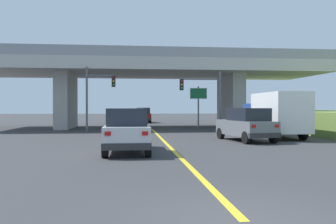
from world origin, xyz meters
TOP-DOWN VIEW (x-y plane):
  - ground at (0.00, 30.02)m, footprint 160.00×160.00m
  - overpass_bridge at (0.00, 30.02)m, footprint 34.20×10.55m
  - lane_divider_stripe at (0.00, 13.51)m, footprint 0.20×27.01m
  - suv_lead at (-2.20, 10.25)m, footprint 2.02×4.81m
  - suv_crossing at (5.02, 14.94)m, footprint 2.71×4.88m
  - box_truck at (7.85, 17.23)m, footprint 2.33×6.79m
  - sedan_oncoming at (-0.30, 41.88)m, footprint 1.99×4.84m
  - traffic_signal_nearside at (4.43, 24.06)m, footprint 3.60×0.36m
  - traffic_signal_farside at (-4.90, 24.50)m, footprint 2.50×0.36m
  - highway_sign at (4.51, 27.66)m, footprint 1.66×0.17m

SIDE VIEW (x-z plane):
  - ground at x=0.00m, z-range 0.00..0.00m
  - lane_divider_stripe at x=0.00m, z-range 0.00..0.01m
  - suv_crossing at x=5.02m, z-range 0.00..2.02m
  - sedan_oncoming at x=-0.30m, z-range 0.01..2.03m
  - suv_lead at x=-2.20m, z-range 0.01..2.03m
  - box_truck at x=7.85m, z-range 0.08..3.12m
  - highway_sign at x=4.51m, z-range 0.96..5.05m
  - traffic_signal_nearside at x=4.43m, z-range 0.73..5.89m
  - traffic_signal_farside at x=-4.90m, z-range 0.68..6.19m
  - overpass_bridge at x=0.00m, z-range 1.70..9.10m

